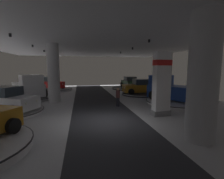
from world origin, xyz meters
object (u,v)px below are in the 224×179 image
object	(u,v)px
pickup_truck_far_left	(28,88)
display_car_far_right	(141,87)
display_car_deep_left	(51,83)
display_platform_deep_right	(130,88)
display_platform_deep_left	(52,89)
display_car_mid_left	(6,100)
column_left	(54,73)
brand_sign_pylon	(162,83)
visitor_walking_near	(118,96)
column_right	(203,78)
display_platform_far_left	(28,97)
display_platform_far_right	(140,94)
display_car_deep_right	(130,82)
display_platform_mid_left	(7,112)
display_platform_mid_right	(177,102)
pickup_truck_mid_right	(174,90)

from	to	relation	value
pickup_truck_far_left	display_car_far_right	bearing A→B (deg)	1.38
display_car_deep_left	display_platform_deep_right	bearing A→B (deg)	-0.67
display_platform_deep_left	display_car_mid_left	distance (m)	12.57
column_left	brand_sign_pylon	bearing A→B (deg)	-38.77
display_platform_deep_left	visitor_walking_near	xyz separation A→B (m)	(7.21, -11.82, 0.73)
column_right	brand_sign_pylon	bearing A→B (deg)	86.98
display_car_far_right	visitor_walking_near	size ratio (longest dim) A/B	2.69
display_platform_deep_left	display_platform_far_left	xyz separation A→B (m)	(-1.40, -6.31, -0.02)
display_platform_deep_left	display_platform_far_right	world-z (taller)	display_platform_deep_left
display_car_deep_right	display_platform_mid_left	size ratio (longest dim) A/B	0.88
display_platform_far_right	display_car_mid_left	world-z (taller)	display_car_mid_left
display_platform_deep_left	display_car_deep_right	xyz separation A→B (m)	(11.88, -0.15, 0.84)
column_right	display_platform_far_left	bearing A→B (deg)	130.24
display_platform_mid_right	display_car_mid_left	size ratio (longest dim) A/B	1.24
display_platform_far_left	pickup_truck_far_left	distance (m)	1.10
display_platform_mid_right	display_platform_deep_right	xyz separation A→B (m)	(-1.02, 11.51, -0.00)
pickup_truck_mid_right	display_platform_deep_right	size ratio (longest dim) A/B	0.96
column_right	display_platform_far_right	distance (m)	13.05
column_right	display_platform_deep_left	world-z (taller)	column_right
brand_sign_pylon	display_platform_far_right	bearing A→B (deg)	77.95
display_platform_far_right	display_car_far_right	distance (m)	0.86
display_platform_deep_left	visitor_walking_near	distance (m)	13.87
brand_sign_pylon	display_car_deep_right	distance (m)	15.05
display_platform_far_left	visitor_walking_near	size ratio (longest dim) A/B	3.69
display_car_mid_left	display_car_deep_right	bearing A→B (deg)	43.77
display_platform_deep_left	display_car_deep_right	bearing A→B (deg)	-0.70
display_car_mid_left	display_platform_deep_left	bearing A→B (deg)	85.36
display_platform_deep_right	display_platform_mid_left	xyz separation A→B (m)	(-12.87, -12.40, -0.01)
brand_sign_pylon	display_platform_mid_left	size ratio (longest dim) A/B	0.88
display_car_deep_right	brand_sign_pylon	bearing A→B (deg)	-99.24
display_platform_deep_right	display_car_far_right	xyz separation A→B (m)	(-0.53, -6.17, 0.85)
display_car_mid_left	visitor_walking_near	size ratio (longest dim) A/B	2.87
pickup_truck_far_left	display_car_far_right	world-z (taller)	pickup_truck_far_left
display_car_mid_left	brand_sign_pylon	bearing A→B (deg)	-13.15
pickup_truck_mid_right	display_car_far_right	bearing A→B (deg)	105.05
display_car_deep_left	display_car_deep_right	distance (m)	11.90
pickup_truck_mid_right	display_platform_mid_right	bearing A→B (deg)	-55.92
display_car_far_right	display_car_deep_left	bearing A→B (deg)	150.98
column_right	display_car_far_right	world-z (taller)	column_right
display_car_deep_left	display_car_far_right	bearing A→B (deg)	-29.02
display_car_deep_right	column_right	bearing A→B (deg)	-97.94
display_platform_deep_left	display_platform_mid_right	xyz separation A→B (m)	(12.90, -11.63, -0.03)
display_car_mid_left	visitor_walking_near	world-z (taller)	display_car_mid_left
column_right	display_platform_mid_right	size ratio (longest dim) A/B	0.97
brand_sign_pylon	display_platform_mid_left	bearing A→B (deg)	166.88
column_left	display_car_mid_left	size ratio (longest dim) A/B	1.20
display_platform_deep_right	display_platform_far_left	distance (m)	14.65
column_left	display_car_deep_left	bearing A→B (deg)	100.94
display_platform_far_left	display_car_mid_left	world-z (taller)	display_car_mid_left
column_left	display_car_deep_left	xyz separation A→B (m)	(-1.68, 8.71, -1.68)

